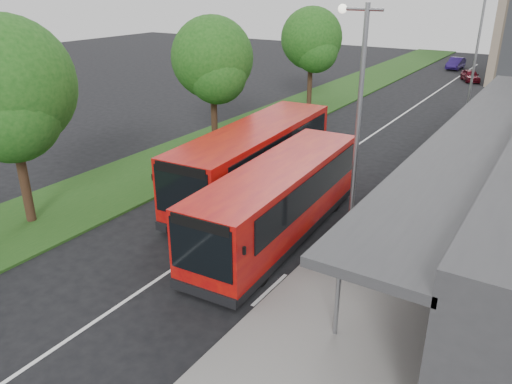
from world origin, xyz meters
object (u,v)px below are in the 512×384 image
tree_near (9,94)px  tree_mid (213,63)px  litter_bin (434,171)px  lamp_post_far (475,50)px  bus_second (255,160)px  bollard (460,130)px  tree_far (312,42)px  bus_main (279,201)px  car_far (456,63)px  lamp_post_near (356,115)px  car_near (470,75)px

tree_near → tree_mid: 12.01m
tree_mid → litter_bin: (12.23, 0.47, -3.97)m
lamp_post_far → bus_second: bearing=-106.6°
tree_near → tree_mid: (0.00, 12.00, -0.42)m
bus_second → lamp_post_far: bearing=69.7°
litter_bin → bollard: 8.00m
tree_far → bollard: 12.92m
tree_mid → litter_bin: bearing=2.2°
bus_main → bus_second: 4.20m
bus_main → bollard: 16.62m
litter_bin → car_far: car_far is taller
lamp_post_near → litter_bin: bearing=81.7°
tree_near → car_near: 42.28m
lamp_post_far → car_far: bearing=103.5°
bus_main → litter_bin: bearing=64.2°
car_near → car_far: bearing=87.3°
bus_second → litter_bin: size_ratio=10.56×
tree_near → car_near: size_ratio=2.45×
car_far → tree_far: bearing=-101.3°
bus_main → car_far: size_ratio=2.69×
lamp_post_near → bollard: bearing=87.7°
tree_near → car_near: (8.41, 41.19, -4.50)m
car_near → bus_main: bearing=-114.4°
bus_main → bus_second: bearing=131.4°
tree_near → car_far: bearing=83.4°
bus_main → bollard: size_ratio=10.34×
tree_near → lamp_post_near: 12.18m
tree_mid → bollard: 15.03m
tree_near → lamp_post_near: lamp_post_near is taller
tree_near → bollard: size_ratio=8.13×
tree_near → tree_mid: tree_near is taller
car_near → lamp_post_far: bearing=-105.4°
tree_far → litter_bin: (12.23, -11.53, -3.98)m
lamp_post_near → car_near: (-2.72, 36.24, -4.17)m
bus_second → litter_bin: (6.41, 5.35, -0.88)m
tree_far → car_near: (8.41, 17.19, -4.09)m
tree_mid → bus_main: size_ratio=0.72×
tree_far → bus_second: bearing=-71.0°
car_far → tree_near: bearing=-94.8°
lamp_post_far → bollard: bearing=-81.9°
bus_second → tree_near: bearing=-133.0°
lamp_post_near → bus_main: size_ratio=0.80×
tree_near → tree_far: bearing=90.0°
bus_main → car_far: (-3.18, 43.95, -0.82)m
tree_mid → tree_near: bearing=-90.0°
tree_mid → lamp_post_far: 17.07m
lamp_post_near → tree_mid: bearing=147.6°
bus_main → car_far: bearing=90.9°
lamp_post_near → car_near: size_ratio=2.50×
lamp_post_far → car_near: size_ratio=2.50×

